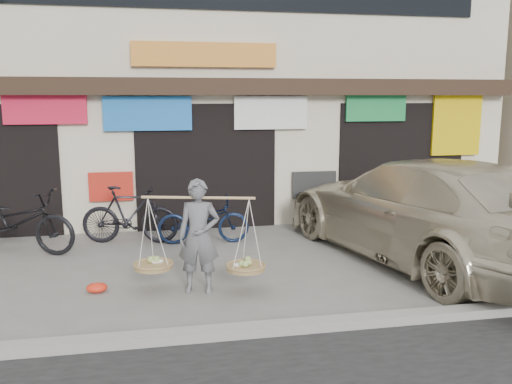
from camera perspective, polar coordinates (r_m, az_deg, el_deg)
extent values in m
plane|color=slate|center=(8.63, -2.71, -9.26)|extent=(70.00, 70.00, 0.00)
cube|color=gray|center=(6.77, -0.19, -14.30)|extent=(70.00, 0.25, 0.12)
cube|color=beige|center=(14.62, -6.61, 12.53)|extent=(14.00, 6.00, 7.00)
cube|color=black|center=(11.47, -5.31, 11.00)|extent=(14.00, 0.35, 0.35)
cube|color=black|center=(11.96, -5.37, 2.79)|extent=(3.00, 0.60, 2.70)
cube|color=black|center=(13.18, 14.52, 3.19)|extent=(3.00, 0.60, 2.70)
cube|color=red|center=(11.66, -21.31, 8.13)|extent=(1.60, 0.08, 0.60)
cube|color=blue|center=(11.49, -11.32, 8.10)|extent=(1.80, 0.08, 0.70)
cube|color=silver|center=(11.77, 1.57, 8.33)|extent=(1.60, 0.08, 0.70)
cube|color=#1A7E3E|center=(12.51, 12.50, 8.66)|extent=(1.40, 0.08, 0.60)
cube|color=#DDB407|center=(13.44, 20.34, 6.65)|extent=(1.20, 0.08, 1.40)
cube|color=red|center=(11.66, -15.00, 0.56)|extent=(0.90, 0.08, 0.60)
cube|color=#252525|center=(12.18, 6.14, 0.77)|extent=(1.00, 0.08, 0.60)
cube|color=orange|center=(11.57, -5.40, 14.21)|extent=(3.00, 0.08, 0.50)
imported|color=slate|center=(7.95, -6.04, -4.67)|extent=(0.69, 0.54, 1.68)
cylinder|color=tan|center=(7.82, -6.11, -0.60)|extent=(1.61, 0.45, 0.04)
cylinder|color=#9C7C4A|center=(8.21, -10.74, -7.65)|extent=(0.56, 0.56, 0.07)
ellipsoid|color=#A5BF66|center=(8.19, -10.76, -7.25)|extent=(0.39, 0.39, 0.10)
cylinder|color=#9C7C4A|center=(8.00, -1.08, -7.96)|extent=(0.56, 0.56, 0.07)
ellipsoid|color=#A5BF66|center=(7.98, -1.08, -7.55)|extent=(0.39, 0.39, 0.10)
imported|color=black|center=(10.81, -23.85, -2.88)|extent=(2.39, 1.52, 1.19)
imported|color=black|center=(10.86, -13.13, -2.35)|extent=(1.96, 0.92, 1.14)
imported|color=black|center=(10.65, -5.57, -2.93)|extent=(1.82, 0.75, 0.94)
imported|color=beige|center=(9.91, 17.18, -1.73)|extent=(3.85, 6.64, 1.81)
cube|color=black|center=(12.32, 8.10, -0.82)|extent=(1.68, 0.47, 0.45)
cube|color=silver|center=(12.40, 7.90, -1.21)|extent=(0.44, 0.12, 0.12)
ellipsoid|color=red|center=(8.44, -16.41, -9.63)|extent=(0.31, 0.25, 0.14)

